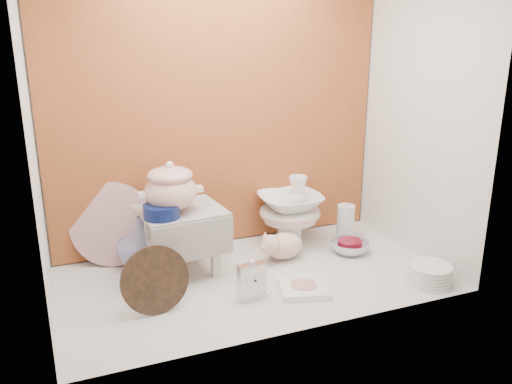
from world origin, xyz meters
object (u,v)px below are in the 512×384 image
(floral_platter, at_px, (112,224))
(blue_white_vase, at_px, (142,242))
(step_stool, at_px, (182,241))
(crystal_bowl, at_px, (350,247))
(porcelain_tower, at_px, (290,210))
(dinner_plate_stack, at_px, (430,274))
(soup_tureen, at_px, (171,187))
(mantel_clock, at_px, (252,279))
(plush_pig, at_px, (284,245))
(gold_rim_teacup, at_px, (254,280))

(floral_platter, relative_size, blue_white_vase, 1.63)
(step_stool, height_order, crystal_bowl, step_stool)
(porcelain_tower, bearing_deg, dinner_plate_stack, -59.16)
(floral_platter, height_order, dinner_plate_stack, floral_platter)
(blue_white_vase, distance_m, dinner_plate_stack, 1.39)
(crystal_bowl, bearing_deg, soup_tureen, 175.18)
(mantel_clock, relative_size, porcelain_tower, 0.48)
(step_stool, xyz_separation_m, dinner_plate_stack, (1.04, -0.53, -0.12))
(soup_tureen, xyz_separation_m, mantel_clock, (0.26, -0.35, -0.35))
(floral_platter, xyz_separation_m, plush_pig, (0.81, -0.29, -0.13))
(mantel_clock, distance_m, dinner_plate_stack, 0.85)
(blue_white_vase, xyz_separation_m, crystal_bowl, (1.05, -0.24, -0.10))
(dinner_plate_stack, relative_size, crystal_bowl, 1.05)
(soup_tureen, xyz_separation_m, dinner_plate_stack, (1.09, -0.52, -0.40))
(blue_white_vase, height_order, dinner_plate_stack, blue_white_vase)
(dinner_plate_stack, bearing_deg, mantel_clock, 168.65)
(crystal_bowl, relative_size, porcelain_tower, 0.54)
(crystal_bowl, bearing_deg, gold_rim_teacup, -161.61)
(soup_tureen, xyz_separation_m, blue_white_vase, (-0.12, 0.16, -0.32))
(step_stool, xyz_separation_m, mantel_clock, (0.21, -0.37, -0.07))
(soup_tureen, relative_size, plush_pig, 1.12)
(mantel_clock, height_order, dinner_plate_stack, mantel_clock)
(step_stool, height_order, blue_white_vase, step_stool)
(soup_tureen, distance_m, floral_platter, 0.44)
(gold_rim_teacup, bearing_deg, dinner_plate_stack, -16.06)
(floral_platter, bearing_deg, step_stool, -39.66)
(plush_pig, bearing_deg, mantel_clock, -129.83)
(soup_tureen, xyz_separation_m, porcelain_tower, (0.69, 0.16, -0.26))
(mantel_clock, distance_m, crystal_bowl, 0.72)
(crystal_bowl, height_order, porcelain_tower, porcelain_tower)
(gold_rim_teacup, relative_size, dinner_plate_stack, 0.52)
(step_stool, height_order, soup_tureen, soup_tureen)
(step_stool, bearing_deg, crystal_bowl, -12.10)
(blue_white_vase, bearing_deg, porcelain_tower, -0.22)
(gold_rim_teacup, bearing_deg, plush_pig, 44.47)
(mantel_clock, height_order, crystal_bowl, mantel_clock)
(crystal_bowl, bearing_deg, step_stool, 173.68)
(blue_white_vase, bearing_deg, plush_pig, -15.18)
(mantel_clock, bearing_deg, porcelain_tower, 44.25)
(crystal_bowl, bearing_deg, porcelain_tower, 134.97)
(step_stool, relative_size, gold_rim_teacup, 3.43)
(mantel_clock, bearing_deg, plush_pig, 40.94)
(floral_platter, height_order, gold_rim_teacup, floral_platter)
(plush_pig, distance_m, porcelain_tower, 0.25)
(gold_rim_teacup, xyz_separation_m, dinner_plate_stack, (0.79, -0.23, -0.01))
(blue_white_vase, xyz_separation_m, dinner_plate_stack, (1.21, -0.68, -0.08))
(step_stool, height_order, dinner_plate_stack, step_stool)
(step_stool, distance_m, mantel_clock, 0.43)
(blue_white_vase, xyz_separation_m, mantel_clock, (0.38, -0.51, -0.04))
(floral_platter, relative_size, mantel_clock, 2.28)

